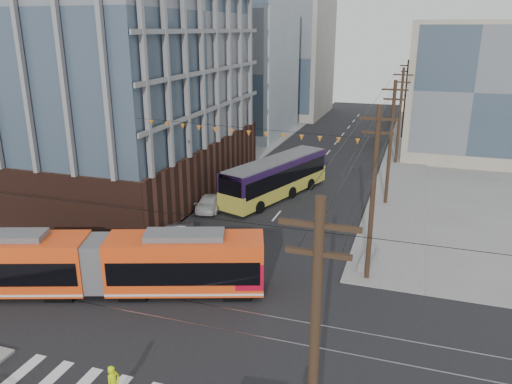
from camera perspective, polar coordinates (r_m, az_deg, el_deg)
ground at (r=25.82m, az=-10.63°, el=-17.95°), size 160.00×160.00×0.00m
office_building at (r=52.46m, az=-21.19°, el=16.16°), size 30.00×25.00×28.60m
bg_bldg_nw_near at (r=75.53m, az=-3.41°, el=13.53°), size 18.00×16.00×18.00m
bg_bldg_ne_near at (r=66.59m, az=23.13°, el=10.65°), size 14.00×14.00×16.00m
bg_bldg_nw_far at (r=93.47m, az=3.01°, el=15.04°), size 16.00×18.00×20.00m
bg_bldg_ne_far at (r=86.69m, az=23.49°, el=11.37°), size 16.00×16.00×14.00m
utility_pole_near at (r=15.52m, az=6.54°, el=-20.12°), size 0.30×0.30×11.00m
utility_pole_far at (r=74.65m, az=16.68°, el=10.06°), size 0.30×0.30×11.00m
streetcar at (r=31.09m, az=-17.61°, el=-7.88°), size 19.33×8.90×3.76m
city_bus at (r=46.45m, az=2.31°, el=1.65°), size 7.08×13.51×3.77m
parked_car_silver at (r=37.54m, az=-8.91°, el=-4.61°), size 2.34×4.41×1.38m
parked_car_white at (r=43.71m, az=-5.20°, el=-1.13°), size 2.67×5.01×1.38m
parked_car_grey at (r=48.28m, az=-1.98°, el=0.79°), size 2.73×5.03×1.34m
pedestrian at (r=23.22m, az=-15.95°, el=-20.39°), size 0.58×0.73×1.75m
jersey_barrier at (r=34.73m, az=12.64°, el=-7.39°), size 1.13×3.68×0.73m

